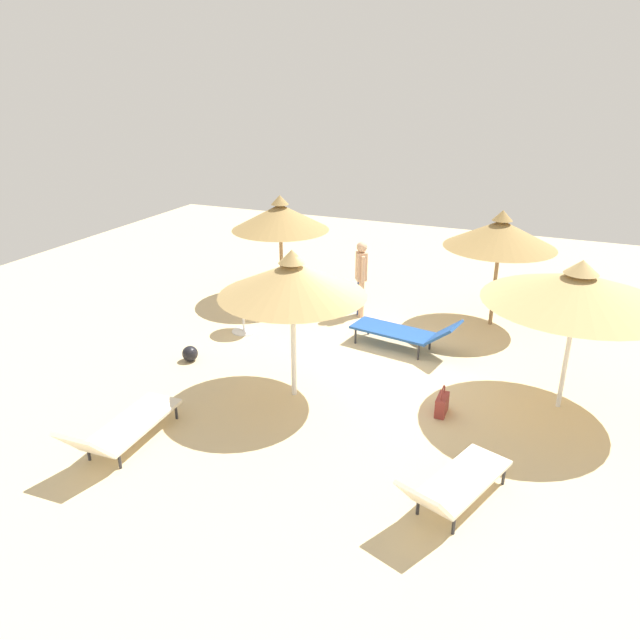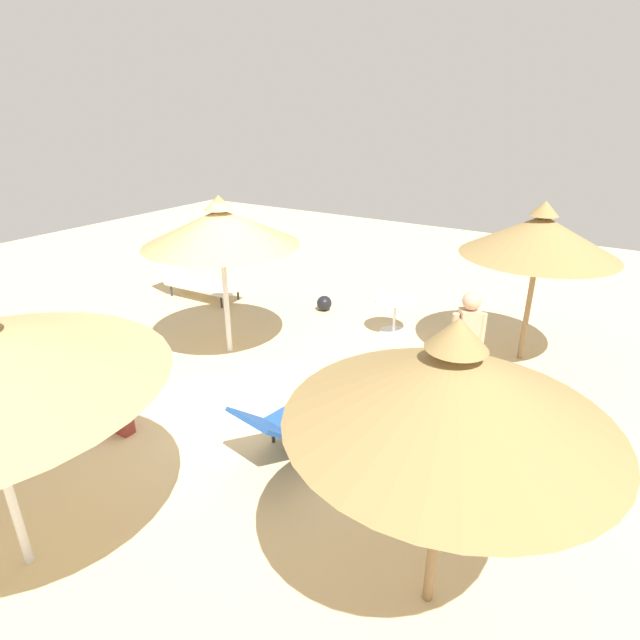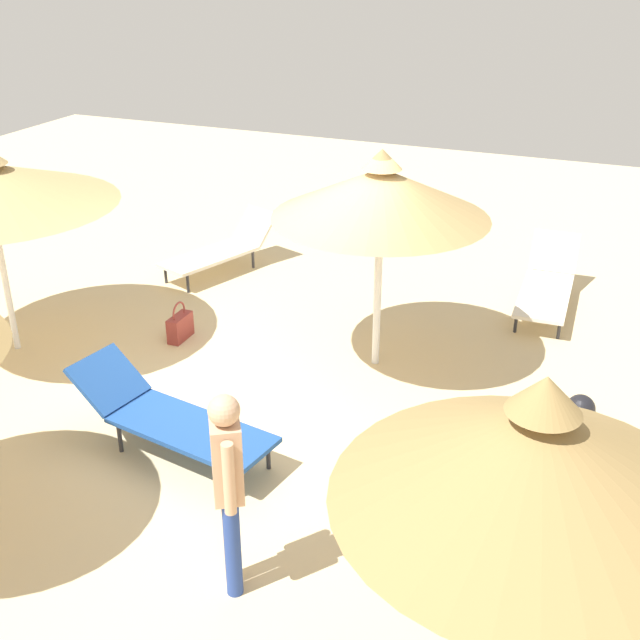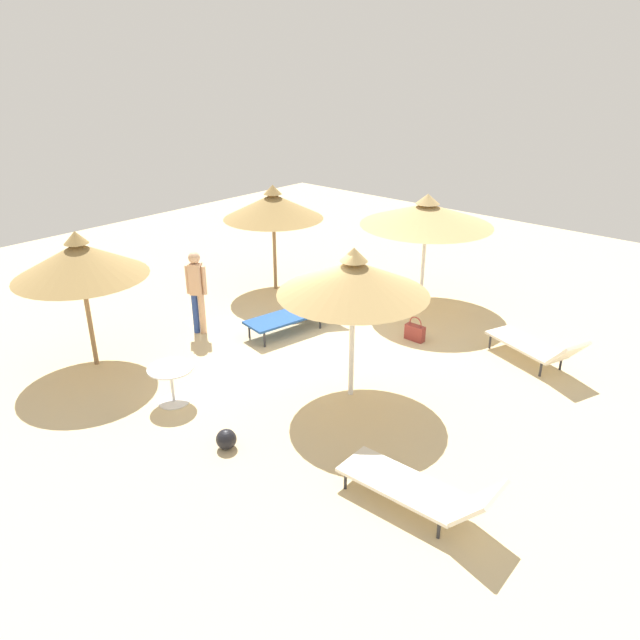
{
  "view_description": "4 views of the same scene",
  "coord_description": "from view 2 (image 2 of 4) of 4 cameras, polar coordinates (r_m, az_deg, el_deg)",
  "views": [
    {
      "loc": [
        9.41,
        3.07,
        5.16
      ],
      "look_at": [
        -0.12,
        -0.95,
        0.89
      ],
      "focal_mm": 33.37,
      "sensor_mm": 36.0,
      "label": 1
    },
    {
      "loc": [
        -4.2,
        4.86,
        3.83
      ],
      "look_at": [
        -0.69,
        -0.75,
        1.03
      ],
      "focal_mm": 28.4,
      "sensor_mm": 36.0,
      "label": 2
    },
    {
      "loc": [
        -6.86,
        -3.48,
        4.65
      ],
      "look_at": [
        0.32,
        -0.52,
        0.89
      ],
      "focal_mm": 44.63,
      "sensor_mm": 36.0,
      "label": 3
    },
    {
      "loc": [
        6.71,
        -7.89,
        5.34
      ],
      "look_at": [
        -0.15,
        -0.15,
        0.74
      ],
      "focal_mm": 33.75,
      "sensor_mm": 36.0,
      "label": 4
    }
  ],
  "objects": [
    {
      "name": "ground",
      "position": [
        7.51,
        -7.63,
        -8.43
      ],
      "size": [
        24.0,
        24.0,
        0.1
      ],
      "primitive_type": "cube",
      "color": "beige"
    },
    {
      "name": "parasol_umbrella_near_left",
      "position": [
        8.34,
        23.59,
        8.72
      ],
      "size": [
        2.33,
        2.33,
        2.57
      ],
      "color": "olive",
      "rests_on": "ground"
    },
    {
      "name": "lounge_chair_back",
      "position": [
        11.34,
        -14.02,
        4.28
      ],
      "size": [
        2.12,
        0.72,
        0.78
      ],
      "color": "silver",
      "rests_on": "ground"
    },
    {
      "name": "beach_ball",
      "position": [
        10.25,
        0.48,
        1.91
      ],
      "size": [
        0.31,
        0.31,
        0.31
      ],
      "primitive_type": "sphere",
      "color": "black",
      "rests_on": "ground"
    },
    {
      "name": "parasol_umbrella_far_left",
      "position": [
        8.06,
        -11.14,
        10.23
      ],
      "size": [
        2.45,
        2.45,
        2.6
      ],
      "color": "white",
      "rests_on": "ground"
    },
    {
      "name": "handbag",
      "position": [
        7.02,
        -21.78,
        -10.28
      ],
      "size": [
        0.41,
        0.16,
        0.51
      ],
      "color": "maroon",
      "rests_on": "ground"
    },
    {
      "name": "parasol_umbrella_near_right",
      "position": [
        3.62,
        14.63,
        -7.11
      ],
      "size": [
        2.37,
        2.37,
        2.56
      ],
      "color": "olive",
      "rests_on": "ground"
    },
    {
      "name": "lounge_chair_center",
      "position": [
        6.31,
        -0.82,
        -9.96
      ],
      "size": [
        1.04,
        2.27,
        0.79
      ],
      "color": "#1E478C",
      "rests_on": "ground"
    },
    {
      "name": "person_standing_front",
      "position": [
        6.71,
        16.13,
        -3.01
      ],
      "size": [
        0.38,
        0.32,
        1.75
      ],
      "color": "tan",
      "rests_on": "ground"
    },
    {
      "name": "side_table_round",
      "position": [
        9.23,
        8.43,
        1.19
      ],
      "size": [
        0.75,
        0.75,
        0.65
      ],
      "color": "silver",
      "rests_on": "ground"
    }
  ]
}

